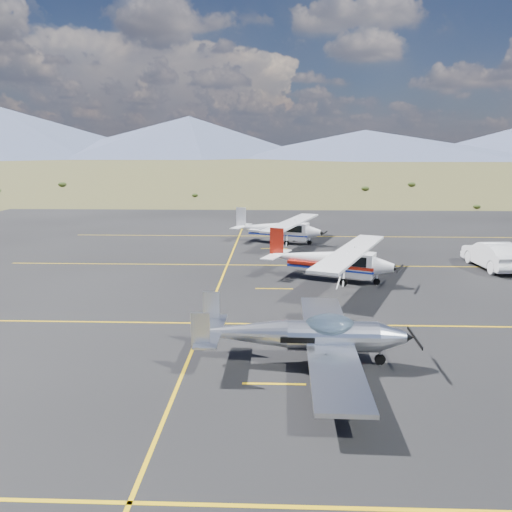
% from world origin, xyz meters
% --- Properties ---
extents(ground, '(1600.00, 1600.00, 0.00)m').
position_xyz_m(ground, '(0.00, 0.00, 0.00)').
color(ground, '#383D1C').
rests_on(ground, ground).
extents(apron, '(72.00, 72.00, 0.02)m').
position_xyz_m(apron, '(0.00, 7.00, 0.00)').
color(apron, black).
rests_on(apron, ground).
extents(aircraft_low_wing, '(7.04, 9.84, 2.15)m').
position_xyz_m(aircraft_low_wing, '(-1.86, -1.88, 1.03)').
color(aircraft_low_wing, silver).
rests_on(aircraft_low_wing, apron).
extents(aircraft_cessna, '(7.80, 10.57, 2.75)m').
position_xyz_m(aircraft_cessna, '(0.21, 9.44, 1.22)').
color(aircraft_cessna, white).
rests_on(aircraft_cessna, apron).
extents(aircraft_plain, '(7.34, 10.42, 2.68)m').
position_xyz_m(aircraft_plain, '(-2.62, 20.87, 1.19)').
color(aircraft_plain, silver).
rests_on(aircraft_plain, apron).
extents(sedan, '(2.14, 5.24, 1.69)m').
position_xyz_m(sedan, '(10.48, 12.63, 0.86)').
color(sedan, white).
rests_on(sedan, apron).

